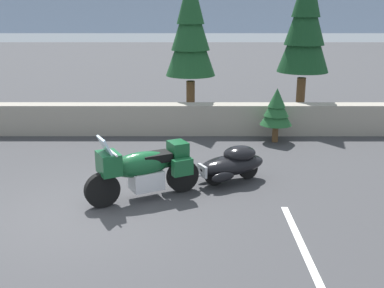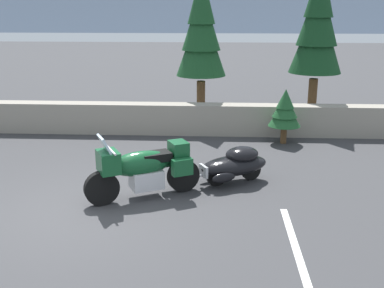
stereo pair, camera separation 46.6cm
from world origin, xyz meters
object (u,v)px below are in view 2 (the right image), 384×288
Objects in this scene: pine_tree_tall at (318,23)px; pine_tree_secondary at (201,29)px; touring_motorcycle at (143,167)px; car_shaped_trailer at (235,164)px.

pine_tree_secondary is (-3.46, -0.12, -0.19)m from pine_tree_tall.
touring_motorcycle is 0.43× the size of pine_tree_tall.
pine_tree_tall is at bearing 63.99° from car_shaped_trailer.
pine_tree_secondary is at bearing -178.03° from pine_tree_tall.
touring_motorcycle is at bearing -152.79° from car_shaped_trailer.
touring_motorcycle is 1.00× the size of car_shaped_trailer.
pine_tree_tall is 1.06× the size of pine_tree_secondary.
pine_tree_tall is at bearing 1.97° from pine_tree_secondary.
touring_motorcycle reaches higher than car_shaped_trailer.
touring_motorcycle is 7.95m from pine_tree_tall.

